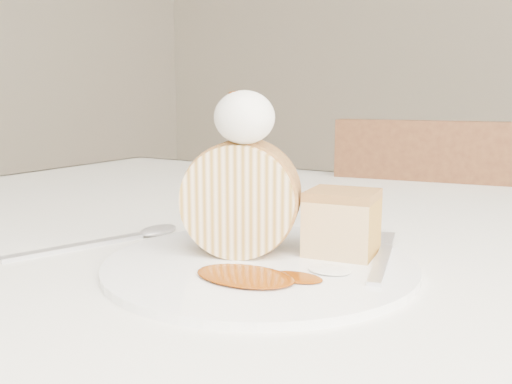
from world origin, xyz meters
The scene contains 10 objects.
table centered at (0.00, 0.20, 0.66)m, with size 1.40×0.90×0.75m.
chair_far centered at (-0.01, 0.74, 0.48)m, with size 0.45×0.45×0.85m.
plate centered at (-0.03, 0.07, 0.75)m, with size 0.26×0.26×0.01m, color white.
roulade_slice centered at (-0.06, 0.08, 0.80)m, with size 0.10×0.10×0.05m, color beige.
cake_chunk centered at (0.02, 0.12, 0.78)m, with size 0.06×0.05×0.05m, color #A87E3F.
whipped_cream centered at (-0.05, 0.07, 0.87)m, with size 0.05×0.05×0.04m, color white.
caramel_drizzle centered at (-0.05, 0.08, 0.90)m, with size 0.02×0.02×0.01m, color #7A3105.
caramel_pool centered at (-0.02, 0.03, 0.76)m, with size 0.08×0.05×0.00m, color #7A3105, non-canonical shape.
fork centered at (0.06, 0.11, 0.76)m, with size 0.02×0.15×0.00m, color silver.
spoon centered at (-0.21, 0.03, 0.75)m, with size 0.02×0.17×0.00m, color silver.
Camera 1 is at (0.20, -0.32, 0.89)m, focal length 40.00 mm.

